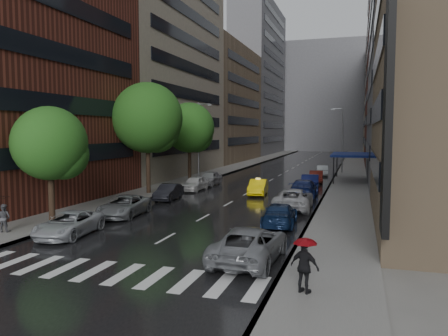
{
  "coord_description": "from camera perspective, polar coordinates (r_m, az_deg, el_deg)",
  "views": [
    {
      "loc": [
        10.0,
        -17.45,
        5.86
      ],
      "look_at": [
        0.0,
        14.8,
        3.0
      ],
      "focal_mm": 35.0,
      "sensor_mm": 36.0,
      "label": 1
    }
  ],
  "objects": [
    {
      "name": "taxi",
      "position": [
        40.3,
        4.47,
        -2.51
      ],
      "size": [
        1.95,
        4.45,
        1.42
      ],
      "primitive_type": "imported",
      "rotation": [
        0.0,
        0.0,
        0.11
      ],
      "color": "yellow",
      "rests_on": "ground"
    },
    {
      "name": "parked_cars_right",
      "position": [
        35.2,
        9.56,
        -3.54
      ],
      "size": [
        2.91,
        45.15,
        1.61
      ],
      "color": "slate",
      "rests_on": "ground"
    },
    {
      "name": "parked_cars_left",
      "position": [
        35.67,
        -8.57,
        -3.51
      ],
      "size": [
        2.82,
        28.79,
        1.54
      ],
      "color": "#ACAFB5",
      "rests_on": "ground"
    },
    {
      "name": "street_lamp_left",
      "position": [
        50.66,
        -3.26,
        3.73
      ],
      "size": [
        1.74,
        0.22,
        9.0
      ],
      "color": "gray",
      "rests_on": "sidewalk_left"
    },
    {
      "name": "tree_near",
      "position": [
        29.56,
        -21.8,
        2.98
      ],
      "size": [
        4.66,
        4.66,
        7.42
      ],
      "color": "#382619",
      "rests_on": "ground"
    },
    {
      "name": "ped_red_umbrella",
      "position": [
        15.92,
        10.52,
        -11.77
      ],
      "size": [
        1.19,
        0.84,
        2.01
      ],
      "color": "black",
      "rests_on": "sidewalk_right"
    },
    {
      "name": "crosswalk",
      "position": [
        19.21,
        -14.81,
        -13.04
      ],
      "size": [
        13.15,
        2.8,
        0.01
      ],
      "color": "silver",
      "rests_on": "ground"
    },
    {
      "name": "building_far",
      "position": [
        136.2,
        13.13,
        8.98
      ],
      "size": [
        40.0,
        14.0,
        32.0
      ],
      "primitive_type": "cube",
      "color": "slate",
      "rests_on": "ground"
    },
    {
      "name": "tree_mid",
      "position": [
        40.82,
        -9.95,
        6.46
      ],
      "size": [
        6.47,
        6.47,
        10.31
      ],
      "color": "#382619",
      "rests_on": "ground"
    },
    {
      "name": "buildings_left",
      "position": [
        80.87,
        -0.94,
        12.03
      ],
      "size": [
        8.0,
        108.0,
        38.0
      ],
      "color": "maroon",
      "rests_on": "ground"
    },
    {
      "name": "buildings_right",
      "position": [
        74.89,
        21.37,
        11.55
      ],
      "size": [
        8.05,
        109.1,
        36.0
      ],
      "color": "#937A5B",
      "rests_on": "ground"
    },
    {
      "name": "awning",
      "position": [
        52.53,
        16.1,
        1.68
      ],
      "size": [
        4.0,
        8.0,
        3.12
      ],
      "color": "navy",
      "rests_on": "sidewalk_right"
    },
    {
      "name": "tree_far",
      "position": [
        50.19,
        -4.54,
        5.26
      ],
      "size": [
        5.72,
        5.72,
        9.12
      ],
      "color": "#382619",
      "rests_on": "ground"
    },
    {
      "name": "ped_black_umbrella",
      "position": [
        27.82,
        -26.85,
        -4.92
      ],
      "size": [
        0.96,
        0.98,
        2.09
      ],
      "color": "#505055",
      "rests_on": "sidewalk_left"
    },
    {
      "name": "ground",
      "position": [
        20.95,
        -12.32,
        -11.51
      ],
      "size": [
        220.0,
        220.0,
        0.0
      ],
      "primitive_type": "plane",
      "color": "gray",
      "rests_on": "ground"
    },
    {
      "name": "sidewalk_right",
      "position": [
        67.71,
        16.31,
        -0.26
      ],
      "size": [
        4.0,
        140.0,
        0.15
      ],
      "primitive_type": "cube",
      "color": "gray",
      "rests_on": "ground"
    },
    {
      "name": "sidewalk_left",
      "position": [
        70.31,
        1.49,
        0.12
      ],
      "size": [
        4.0,
        140.0,
        0.15
      ],
      "primitive_type": "cube",
      "color": "gray",
      "rests_on": "ground"
    },
    {
      "name": "road",
      "position": [
        68.44,
        8.76,
        -0.13
      ],
      "size": [
        14.0,
        140.0,
        0.01
      ],
      "primitive_type": "cube",
      "color": "black",
      "rests_on": "ground"
    },
    {
      "name": "street_lamp_right",
      "position": [
        62.5,
        15.17,
        3.78
      ],
      "size": [
        1.74,
        0.22,
        9.0
      ],
      "color": "gray",
      "rests_on": "sidewalk_right"
    }
  ]
}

